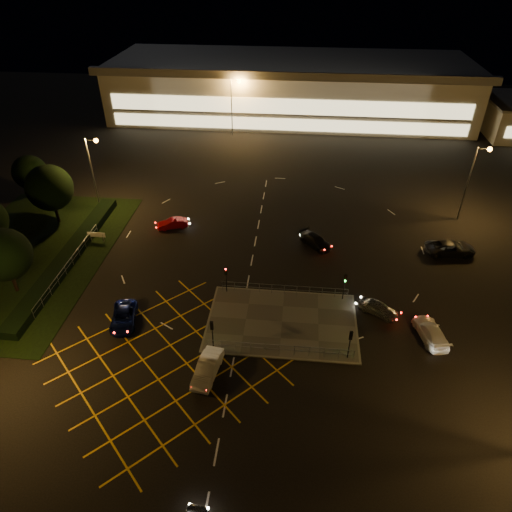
# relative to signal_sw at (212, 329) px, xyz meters

# --- Properties ---
(ground) EXTENTS (180.00, 180.00, 0.00)m
(ground) POSITION_rel_signal_sw_xyz_m (4.00, 5.99, -2.37)
(ground) COLOR black
(ground) RESTS_ON ground
(pedestrian_island) EXTENTS (14.00, 9.00, 0.12)m
(pedestrian_island) POSITION_rel_signal_sw_xyz_m (6.00, 3.99, -2.31)
(pedestrian_island) COLOR #4C4944
(pedestrian_island) RESTS_ON ground
(grass_verge) EXTENTS (18.00, 30.00, 0.08)m
(grass_verge) POSITION_rel_signal_sw_xyz_m (-24.00, 11.99, -2.33)
(grass_verge) COLOR black
(grass_verge) RESTS_ON ground
(hedge) EXTENTS (2.00, 26.00, 1.00)m
(hedge) POSITION_rel_signal_sw_xyz_m (-19.00, 11.99, -1.87)
(hedge) COLOR black
(hedge) RESTS_ON ground
(supermarket) EXTENTS (72.00, 26.50, 10.50)m
(supermarket) POSITION_rel_signal_sw_xyz_m (4.00, 67.95, 2.95)
(supermarket) COLOR beige
(supermarket) RESTS_ON ground
(streetlight_nw) EXTENTS (1.78, 0.56, 10.03)m
(streetlight_nw) POSITION_rel_signal_sw_xyz_m (-19.56, 23.99, 4.20)
(streetlight_nw) COLOR slate
(streetlight_nw) RESTS_ON ground
(streetlight_ne) EXTENTS (1.78, 0.56, 10.03)m
(streetlight_ne) POSITION_rel_signal_sw_xyz_m (28.44, 25.99, 4.20)
(streetlight_ne) COLOR slate
(streetlight_ne) RESTS_ON ground
(streetlight_far_left) EXTENTS (1.78, 0.56, 10.03)m
(streetlight_far_left) POSITION_rel_signal_sw_xyz_m (-5.56, 53.99, 4.20)
(streetlight_far_left) COLOR slate
(streetlight_far_left) RESTS_ON ground
(streetlight_far_right) EXTENTS (1.78, 0.56, 10.03)m
(streetlight_far_right) POSITION_rel_signal_sw_xyz_m (34.44, 55.99, 4.20)
(streetlight_far_right) COLOR slate
(streetlight_far_right) RESTS_ON ground
(signal_sw) EXTENTS (0.28, 0.30, 3.15)m
(signal_sw) POSITION_rel_signal_sw_xyz_m (0.00, 0.00, 0.00)
(signal_sw) COLOR black
(signal_sw) RESTS_ON pedestrian_island
(signal_se) EXTENTS (0.28, 0.30, 3.15)m
(signal_se) POSITION_rel_signal_sw_xyz_m (12.00, 0.00, 0.00)
(signal_se) COLOR black
(signal_se) RESTS_ON pedestrian_island
(signal_nw) EXTENTS (0.28, 0.30, 3.15)m
(signal_nw) POSITION_rel_signal_sw_xyz_m (0.00, 7.99, 0.00)
(signal_nw) COLOR black
(signal_nw) RESTS_ON pedestrian_island
(signal_ne) EXTENTS (0.28, 0.30, 3.15)m
(signal_ne) POSITION_rel_signal_sw_xyz_m (12.00, 7.99, 0.00)
(signal_ne) COLOR black
(signal_ne) RESTS_ON pedestrian_island
(tree_c) EXTENTS (5.76, 5.76, 7.84)m
(tree_c) POSITION_rel_signal_sw_xyz_m (-24.00, 19.99, 2.59)
(tree_c) COLOR black
(tree_c) RESTS_ON ground
(tree_d) EXTENTS (4.68, 4.68, 6.37)m
(tree_d) POSITION_rel_signal_sw_xyz_m (-30.00, 25.99, 1.65)
(tree_d) COLOR black
(tree_d) RESTS_ON ground
(tree_e) EXTENTS (5.40, 5.40, 7.35)m
(tree_e) POSITION_rel_signal_sw_xyz_m (-22.00, 5.99, 2.28)
(tree_e) COLOR black
(tree_e) RESTS_ON ground
(car_queue_white) EXTENTS (2.22, 4.74, 1.50)m
(car_queue_white) POSITION_rel_signal_sw_xyz_m (0.05, -3.01, -1.62)
(car_queue_white) COLOR #B8B8B8
(car_queue_white) RESTS_ON ground
(car_left_blue) EXTENTS (3.18, 5.18, 1.34)m
(car_left_blue) POSITION_rel_signal_sw_xyz_m (-9.16, 2.51, -1.70)
(car_left_blue) COLOR #0C154B
(car_left_blue) RESTS_ON ground
(car_far_dkgrey) EXTENTS (4.41, 4.48, 1.30)m
(car_far_dkgrey) POSITION_rel_signal_sw_xyz_m (9.28, 17.88, -1.72)
(car_far_dkgrey) COLOR black
(car_far_dkgrey) RESTS_ON ground
(car_right_silver) EXTENTS (4.21, 3.31, 1.34)m
(car_right_silver) POSITION_rel_signal_sw_xyz_m (15.34, 6.25, -1.70)
(car_right_silver) COLOR #9C9FA3
(car_right_silver) RESTS_ON ground
(car_circ_red) EXTENTS (4.02, 2.57, 1.25)m
(car_circ_red) POSITION_rel_signal_sw_xyz_m (-8.85, 20.11, -1.74)
(car_circ_red) COLOR maroon
(car_circ_red) RESTS_ON ground
(car_east_grey) EXTENTS (5.94, 3.31, 1.57)m
(car_east_grey) POSITION_rel_signal_sw_xyz_m (24.96, 17.66, -1.58)
(car_east_grey) COLOR black
(car_east_grey) RESTS_ON ground
(car_approach_white) EXTENTS (2.96, 5.22, 1.43)m
(car_approach_white) POSITION_rel_signal_sw_xyz_m (19.77, 3.34, -1.65)
(car_approach_white) COLOR silver
(car_approach_white) RESTS_ON ground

